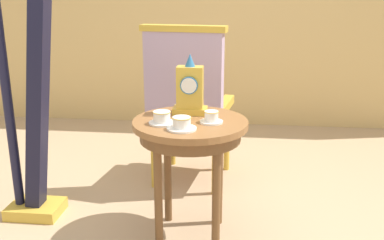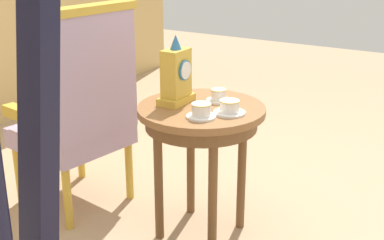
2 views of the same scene
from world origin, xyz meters
name	(u,v)px [view 1 (image 1 of 2)]	position (x,y,z in m)	size (l,w,h in m)	color
ground_plane	(180,233)	(0.00, 0.00, 0.00)	(10.00, 10.00, 0.00)	tan
side_table	(190,136)	(0.06, -0.01, 0.60)	(0.62, 0.62, 0.69)	brown
teacup_left	(162,118)	(-0.07, -0.09, 0.72)	(0.14, 0.14, 0.07)	white
teacup_right	(182,124)	(0.04, -0.17, 0.72)	(0.15, 0.15, 0.06)	white
teacup_center	(211,118)	(0.18, -0.04, 0.71)	(0.12, 0.12, 0.06)	white
mantel_clock	(190,90)	(0.05, 0.12, 0.82)	(0.19, 0.11, 0.34)	gold
armchair	(188,105)	(-0.03, 0.68, 0.59)	(0.61, 0.60, 1.14)	#B299B7
harp	(29,98)	(-0.89, 0.12, 0.75)	(0.40, 0.24, 1.85)	gold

